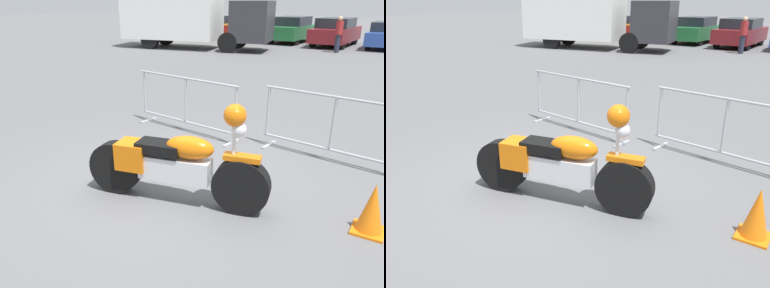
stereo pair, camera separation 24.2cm
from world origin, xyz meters
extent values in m
plane|color=#5B5B5E|center=(0.00, 0.00, 0.00)|extent=(120.00, 120.00, 0.00)
cylinder|color=black|center=(1.18, -0.08, 0.35)|extent=(0.72, 0.35, 0.70)
cylinder|color=black|center=(-0.46, -0.46, 0.35)|extent=(0.72, 0.35, 0.70)
cube|color=silver|center=(0.36, -0.27, 0.46)|extent=(0.95, 0.46, 0.30)
ellipsoid|color=orange|center=(0.55, -0.23, 0.76)|extent=(0.66, 0.41, 0.28)
cube|color=black|center=(0.17, -0.32, 0.72)|extent=(0.62, 0.42, 0.13)
cube|color=orange|center=(-0.19, -0.40, 0.56)|extent=(0.46, 0.43, 0.35)
cube|color=orange|center=(1.18, -0.08, 0.72)|extent=(0.46, 0.25, 0.07)
cylinder|color=silver|center=(1.08, -0.11, 0.86)|extent=(0.05, 0.05, 0.49)
sphere|color=silver|center=(1.13, -0.09, 1.05)|extent=(0.17, 0.17, 0.17)
sphere|color=orange|center=(1.08, -0.11, 1.22)|extent=(0.26, 0.26, 0.26)
cylinder|color=#9EA0A5|center=(-1.00, 2.07, 1.05)|extent=(2.35, 0.36, 0.04)
cylinder|color=#9EA0A5|center=(-1.00, 2.07, 0.20)|extent=(2.35, 0.36, 0.04)
cylinder|color=#9EA0A5|center=(-2.12, 2.23, 0.62)|extent=(0.05, 0.05, 0.85)
cylinder|color=#9EA0A5|center=(-1.00, 2.07, 0.62)|extent=(0.05, 0.05, 0.85)
cylinder|color=#9EA0A5|center=(0.13, 1.92, 0.62)|extent=(0.05, 0.05, 0.85)
cube|color=#9EA0A5|center=(-2.05, 2.22, 0.01)|extent=(0.12, 0.44, 0.03)
cube|color=#9EA0A5|center=(0.06, 1.93, 0.01)|extent=(0.12, 0.44, 0.03)
cylinder|color=#9EA0A5|center=(1.72, 2.07, 1.05)|extent=(2.35, 0.36, 0.04)
cylinder|color=#9EA0A5|center=(1.72, 2.07, 0.20)|extent=(2.35, 0.36, 0.04)
cylinder|color=#9EA0A5|center=(0.60, 2.23, 0.62)|extent=(0.05, 0.05, 0.85)
cylinder|color=#9EA0A5|center=(1.72, 2.07, 0.62)|extent=(0.05, 0.05, 0.85)
cube|color=#9EA0A5|center=(0.67, 2.22, 0.01)|extent=(0.12, 0.44, 0.03)
cube|color=white|center=(-9.11, 13.26, 1.73)|extent=(5.33, 3.15, 2.50)
cube|color=#2D2D33|center=(-4.88, 14.02, 1.43)|extent=(2.16, 2.47, 1.90)
cylinder|color=black|center=(-5.97, 14.81, 0.48)|extent=(0.99, 0.45, 0.96)
cylinder|color=black|center=(-5.63, 12.91, 0.48)|extent=(0.99, 0.45, 0.96)
cylinder|color=black|center=(-10.12, 14.06, 0.48)|extent=(0.99, 0.45, 0.96)
cylinder|color=black|center=(-9.78, 12.16, 0.48)|extent=(0.99, 0.45, 0.96)
cube|color=yellow|center=(-9.81, 18.68, 0.60)|extent=(1.88, 4.29, 0.69)
cube|color=#1E232B|center=(-9.82, 18.54, 1.19)|extent=(1.66, 2.22, 0.49)
cylinder|color=black|center=(-10.49, 20.06, 0.31)|extent=(0.24, 0.64, 0.63)
cylinder|color=black|center=(-9.04, 20.01, 0.31)|extent=(0.24, 0.64, 0.63)
cylinder|color=black|center=(-10.59, 17.36, 0.31)|extent=(0.24, 0.64, 0.63)
cylinder|color=black|center=(-9.14, 17.31, 0.31)|extent=(0.24, 0.64, 0.63)
cube|color=#B21E19|center=(-7.17, 19.24, 0.62)|extent=(1.94, 4.43, 0.71)
cube|color=#1E232B|center=(-7.18, 19.09, 1.23)|extent=(1.72, 2.30, 0.51)
cylinder|color=black|center=(-7.87, 20.67, 0.33)|extent=(0.25, 0.66, 0.65)
cylinder|color=black|center=(-6.38, 20.61, 0.33)|extent=(0.25, 0.66, 0.65)
cylinder|color=black|center=(-7.97, 17.88, 0.33)|extent=(0.25, 0.66, 0.65)
cylinder|color=black|center=(-6.48, 17.82, 0.33)|extent=(0.25, 0.66, 0.65)
cube|color=#236B38|center=(-4.53, 19.35, 0.62)|extent=(1.96, 4.47, 0.72)
cube|color=#1E232B|center=(-4.54, 19.19, 1.24)|extent=(1.73, 2.31, 0.51)
cylinder|color=black|center=(-5.23, 20.78, 0.33)|extent=(0.25, 0.66, 0.66)
cylinder|color=black|center=(-3.73, 20.73, 0.33)|extent=(0.25, 0.66, 0.66)
cylinder|color=black|center=(-5.34, 17.97, 0.33)|extent=(0.25, 0.66, 0.66)
cylinder|color=black|center=(-3.84, 17.91, 0.33)|extent=(0.25, 0.66, 0.66)
cube|color=maroon|center=(-1.89, 18.68, 0.63)|extent=(1.97, 4.49, 0.72)
cube|color=#1E232B|center=(-1.90, 18.53, 1.24)|extent=(1.74, 2.32, 0.51)
cylinder|color=black|center=(-2.60, 20.13, 0.33)|extent=(0.25, 0.67, 0.66)
cylinder|color=black|center=(-1.09, 20.07, 0.33)|extent=(0.25, 0.67, 0.66)
cylinder|color=black|center=(-2.70, 17.30, 0.33)|extent=(0.25, 0.67, 0.66)
cylinder|color=black|center=(-1.19, 17.24, 0.33)|extent=(0.25, 0.67, 0.66)
cylinder|color=black|center=(0.11, 20.18, 0.30)|extent=(0.23, 0.60, 0.60)
cylinder|color=black|center=(0.01, 17.62, 0.30)|extent=(0.23, 0.60, 0.60)
cylinder|color=#262838|center=(-1.15, 15.83, 0.42)|extent=(0.34, 0.34, 0.85)
cylinder|color=maroon|center=(-1.15, 15.83, 1.16)|extent=(0.48, 0.48, 0.62)
sphere|color=tan|center=(-1.15, 15.83, 1.58)|extent=(0.22, 0.22, 0.22)
cube|color=orange|center=(2.58, 0.29, 0.01)|extent=(0.34, 0.34, 0.03)
cone|color=orange|center=(2.58, 0.29, 0.31)|extent=(0.28, 0.28, 0.56)
camera|label=1|loc=(2.80, -3.75, 2.42)|focal=35.00mm
camera|label=2|loc=(3.00, -3.62, 2.42)|focal=35.00mm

